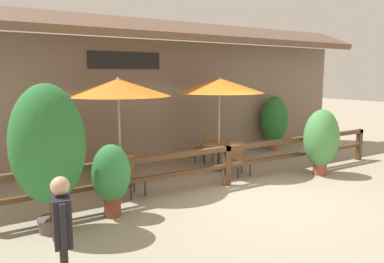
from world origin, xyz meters
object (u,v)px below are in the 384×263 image
object	(u,v)px
patio_umbrella_near	(118,88)
chair_middle_streetside	(239,157)
potted_plant_tall_tropical	(321,139)
dining_table_middle	(219,148)
patio_umbrella_middle	(220,86)
potted_plant_corner_fern	(274,120)
chair_near_streetside	(130,174)
chair_middle_wallside	(206,147)
potted_plant_small_flowering	(111,176)
dining_table_near	(120,161)
chair_near_wallside	(106,160)
pedestrian	(62,224)
potted_plant_entrance_palm	(48,146)

from	to	relation	value
patio_umbrella_near	chair_middle_streetside	distance (m)	3.57
potted_plant_tall_tropical	dining_table_middle	bearing A→B (deg)	135.22
patio_umbrella_near	patio_umbrella_middle	world-z (taller)	same
patio_umbrella_near	potted_plant_tall_tropical	bearing A→B (deg)	-20.85
potted_plant_corner_fern	chair_near_streetside	bearing A→B (deg)	-162.25
potted_plant_tall_tropical	chair_middle_wallside	bearing A→B (deg)	124.04
potted_plant_tall_tropical	potted_plant_small_flowering	xyz separation A→B (m)	(-5.68, 0.09, -0.17)
dining_table_near	chair_near_wallside	bearing A→B (deg)	94.56
potted_plant_corner_fern	potted_plant_small_flowering	bearing A→B (deg)	-157.11
chair_middle_wallside	pedestrian	bearing A→B (deg)	29.60
patio_umbrella_near	dining_table_near	world-z (taller)	patio_umbrella_near
potted_plant_corner_fern	pedestrian	bearing A→B (deg)	-147.75
patio_umbrella_middle	chair_middle_streetside	xyz separation A→B (m)	(0.06, -0.79, -1.83)
potted_plant_entrance_palm	pedestrian	size ratio (longest dim) A/B	1.63
potted_plant_entrance_palm	potted_plant_tall_tropical	xyz separation A→B (m)	(6.78, 0.02, -0.51)
patio_umbrella_near	dining_table_near	xyz separation A→B (m)	(0.00, 0.00, -1.73)
chair_near_wallside	chair_middle_streetside	world-z (taller)	same
chair_near_streetside	potted_plant_entrance_palm	size ratio (longest dim) A/B	0.35
potted_plant_tall_tropical	potted_plant_small_flowering	size ratio (longest dim) A/B	1.27
chair_middle_streetside	potted_plant_entrance_palm	world-z (taller)	potted_plant_entrance_palm
potted_plant_small_flowering	potted_plant_corner_fern	world-z (taller)	potted_plant_corner_fern
chair_near_wallside	potted_plant_tall_tropical	xyz separation A→B (m)	(4.89, -2.63, 0.46)
dining_table_middle	potted_plant_tall_tropical	distance (m)	2.72
chair_middle_streetside	pedestrian	distance (m)	6.26
potted_plant_tall_tropical	patio_umbrella_near	bearing A→B (deg)	159.15
dining_table_middle	potted_plant_corner_fern	xyz separation A→B (m)	(3.19, 1.13, 0.45)
chair_middle_wallside	potted_plant_tall_tropical	bearing A→B (deg)	110.51
patio_umbrella_near	chair_near_streetside	size ratio (longest dim) A/B	2.95
chair_near_streetside	potted_plant_small_flowering	world-z (taller)	potted_plant_small_flowering
chair_near_streetside	chair_middle_streetside	size ratio (longest dim) A/B	1.00
chair_middle_streetside	pedestrian	size ratio (longest dim) A/B	0.57
chair_near_wallside	pedestrian	world-z (taller)	pedestrian
potted_plant_entrance_palm	potted_plant_corner_fern	distance (m)	8.63
chair_near_wallside	potted_plant_entrance_palm	world-z (taller)	potted_plant_entrance_palm
patio_umbrella_near	dining_table_near	distance (m)	1.73
potted_plant_entrance_palm	potted_plant_small_flowering	distance (m)	1.30
potted_plant_small_flowering	chair_middle_wallside	bearing A→B (deg)	33.95
dining_table_near	chair_near_streetside	distance (m)	0.80
chair_near_streetside	chair_middle_streetside	distance (m)	3.06
chair_near_wallside	chair_middle_streetside	bearing A→B (deg)	158.83
patio_umbrella_middle	chair_middle_streetside	bearing A→B (deg)	-85.44
patio_umbrella_near	potted_plant_corner_fern	world-z (taller)	patio_umbrella_near
patio_umbrella_middle	potted_plant_corner_fern	world-z (taller)	patio_umbrella_middle
patio_umbrella_near	dining_table_middle	world-z (taller)	patio_umbrella_near
potted_plant_corner_fern	dining_table_middle	bearing A→B (deg)	-160.47
patio_umbrella_middle	potted_plant_corner_fern	bearing A→B (deg)	19.53
chair_near_wallside	patio_umbrella_middle	bearing A→B (deg)	171.64
potted_plant_small_flowering	chair_middle_streetside	bearing A→B (deg)	14.85
patio_umbrella_near	potted_plant_small_flowering	xyz separation A→B (m)	(-0.85, -1.75, -1.54)
dining_table_near	potted_plant_tall_tropical	bearing A→B (deg)	-20.85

